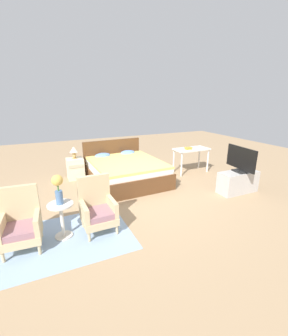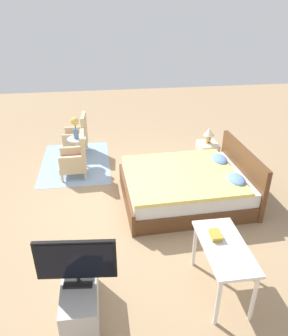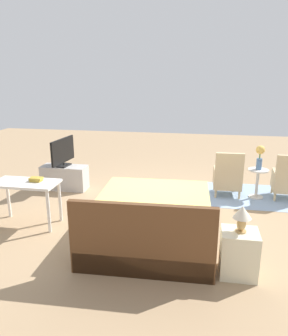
# 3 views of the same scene
# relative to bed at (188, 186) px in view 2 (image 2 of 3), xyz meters

# --- Properties ---
(ground_plane) EXTENTS (16.00, 16.00, 0.00)m
(ground_plane) POSITION_rel_bed_xyz_m (0.07, -1.11, -0.30)
(ground_plane) COLOR #A38460
(floor_rug) EXTENTS (2.10, 1.50, 0.01)m
(floor_rug) POSITION_rel_bed_xyz_m (-1.80, -2.10, -0.29)
(floor_rug) COLOR #8EA8C6
(floor_rug) RESTS_ON ground_plane
(bed) EXTENTS (1.83, 2.25, 0.96)m
(bed) POSITION_rel_bed_xyz_m (0.00, 0.00, 0.00)
(bed) COLOR brown
(bed) RESTS_ON ground_plane
(armchair_by_window_left) EXTENTS (0.57, 0.57, 0.92)m
(armchair_by_window_left) POSITION_rel_bed_xyz_m (-2.37, -2.04, 0.09)
(armchair_by_window_left) COLOR #CCB284
(armchair_by_window_left) RESTS_ON floor_rug
(armchair_by_window_right) EXTENTS (0.56, 0.56, 0.92)m
(armchair_by_window_right) POSITION_rel_bed_xyz_m (-1.23, -2.04, 0.09)
(armchair_by_window_right) COLOR #CCB284
(armchair_by_window_right) RESTS_ON floor_rug
(side_table) EXTENTS (0.40, 0.40, 0.59)m
(side_table) POSITION_rel_bed_xyz_m (-1.80, -2.02, 0.07)
(side_table) COLOR beige
(side_table) RESTS_ON ground_plane
(flower_vase) EXTENTS (0.17, 0.17, 0.48)m
(flower_vase) POSITION_rel_bed_xyz_m (-1.80, -2.02, 0.59)
(flower_vase) COLOR #4C709E
(flower_vase) RESTS_ON side_table
(nightstand) EXTENTS (0.44, 0.41, 0.58)m
(nightstand) POSITION_rel_bed_xyz_m (-1.19, 0.74, -0.01)
(nightstand) COLOR beige
(nightstand) RESTS_ON ground_plane
(table_lamp) EXTENTS (0.22, 0.22, 0.33)m
(table_lamp) POSITION_rel_bed_xyz_m (-1.19, 0.74, 0.49)
(table_lamp) COLOR tan
(table_lamp) RESTS_ON nightstand
(tv_stand) EXTENTS (0.96, 0.40, 0.51)m
(tv_stand) POSITION_rel_bed_xyz_m (2.17, -1.85, -0.04)
(tv_stand) COLOR #B7B2AD
(tv_stand) RESTS_ON ground_plane
(tv_flatscreen) EXTENTS (0.23, 0.88, 0.59)m
(tv_flatscreen) POSITION_rel_bed_xyz_m (2.18, -1.85, 0.52)
(tv_flatscreen) COLOR black
(tv_flatscreen) RESTS_ON tv_stand
(vanity_desk) EXTENTS (1.04, 0.52, 0.73)m
(vanity_desk) POSITION_rel_bed_xyz_m (2.07, -0.12, 0.32)
(vanity_desk) COLOR silver
(vanity_desk) RESTS_ON ground_plane
(book_stack) EXTENTS (0.20, 0.14, 0.06)m
(book_stack) POSITION_rel_bed_xyz_m (1.90, -0.18, 0.47)
(book_stack) COLOR #B79333
(book_stack) RESTS_ON vanity_desk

